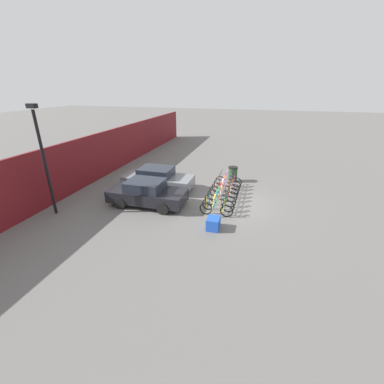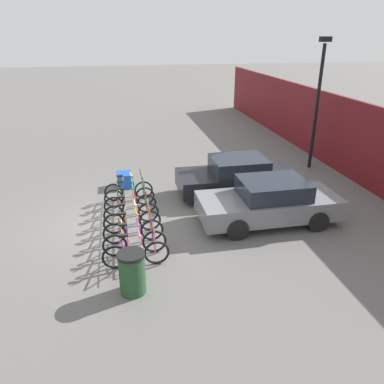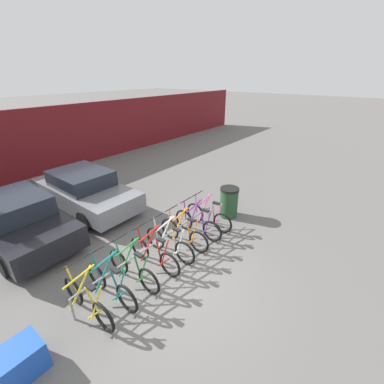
{
  "view_description": "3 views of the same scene",
  "coord_description": "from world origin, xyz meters",
  "px_view_note": "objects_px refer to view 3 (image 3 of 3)",
  "views": [
    {
      "loc": [
        -13.17,
        -1.44,
        6.1
      ],
      "look_at": [
        -0.81,
        2.06,
        0.73
      ],
      "focal_mm": 24.0,
      "sensor_mm": 36.0,
      "label": 1
    },
    {
      "loc": [
        10.61,
        0.33,
        5.53
      ],
      "look_at": [
        0.37,
        2.38,
        1.04
      ],
      "focal_mm": 35.0,
      "sensor_mm": 36.0,
      "label": 2
    },
    {
      "loc": [
        -3.4,
        -3.37,
        4.48
      ],
      "look_at": [
        1.82,
        0.71,
        1.39
      ],
      "focal_mm": 24.0,
      "sensor_mm": 36.0,
      "label": 3
    }
  ],
  "objects_px": {
    "bicycle_pink": "(208,216)",
    "cargo_crate": "(20,361)",
    "bike_rack": "(157,243)",
    "bicycle_yellow": "(87,301)",
    "bicycle_purple": "(198,224)",
    "bicycle_orange": "(184,234)",
    "car_grey": "(85,190)",
    "car_black": "(18,220)",
    "bicycle_white": "(169,244)",
    "trash_bin": "(229,202)",
    "bicycle_teal": "(111,285)",
    "bicycle_green": "(133,269)",
    "bicycle_red": "(154,254)"
  },
  "relations": [
    {
      "from": "bicycle_green",
      "to": "bicycle_pink",
      "type": "height_order",
      "value": "same"
    },
    {
      "from": "bike_rack",
      "to": "bicycle_white",
      "type": "bearing_deg",
      "value": -27.2
    },
    {
      "from": "bicycle_orange",
      "to": "bicycle_pink",
      "type": "height_order",
      "value": "same"
    },
    {
      "from": "bike_rack",
      "to": "bicycle_green",
      "type": "xyz_separation_m",
      "value": [
        -0.94,
        -0.15,
        -0.12
      ]
    },
    {
      "from": "car_black",
      "to": "car_grey",
      "type": "distance_m",
      "value": 2.32
    },
    {
      "from": "bicycle_red",
      "to": "car_grey",
      "type": "bearing_deg",
      "value": 77.65
    },
    {
      "from": "bicycle_green",
      "to": "car_grey",
      "type": "distance_m",
      "value": 4.45
    },
    {
      "from": "bicycle_purple",
      "to": "bike_rack",
      "type": "bearing_deg",
      "value": 173.45
    },
    {
      "from": "car_grey",
      "to": "trash_bin",
      "type": "relative_size",
      "value": 4.2
    },
    {
      "from": "bike_rack",
      "to": "trash_bin",
      "type": "bearing_deg",
      "value": -5.3
    },
    {
      "from": "bicycle_yellow",
      "to": "bicycle_purple",
      "type": "xyz_separation_m",
      "value": [
        3.63,
        0.0,
        0.0
      ]
    },
    {
      "from": "bicycle_red",
      "to": "car_black",
      "type": "xyz_separation_m",
      "value": [
        -1.57,
        3.86,
        0.31
      ]
    },
    {
      "from": "bicycle_white",
      "to": "car_grey",
      "type": "height_order",
      "value": "car_grey"
    },
    {
      "from": "bicycle_teal",
      "to": "car_black",
      "type": "relative_size",
      "value": 0.41
    },
    {
      "from": "bicycle_pink",
      "to": "cargo_crate",
      "type": "xyz_separation_m",
      "value": [
        -5.49,
        -0.12,
        -0.1
      ]
    },
    {
      "from": "cargo_crate",
      "to": "bike_rack",
      "type": "bearing_deg",
      "value": 4.53
    },
    {
      "from": "bicycle_orange",
      "to": "trash_bin",
      "type": "distance_m",
      "value": 2.24
    },
    {
      "from": "bicycle_red",
      "to": "bicycle_purple",
      "type": "xyz_separation_m",
      "value": [
        1.8,
        0.0,
        0.0
      ]
    },
    {
      "from": "bicycle_green",
      "to": "bicycle_orange",
      "type": "distance_m",
      "value": 1.83
    },
    {
      "from": "bicycle_yellow",
      "to": "bicycle_white",
      "type": "height_order",
      "value": "same"
    },
    {
      "from": "car_grey",
      "to": "bicycle_orange",
      "type": "bearing_deg",
      "value": -84.2
    },
    {
      "from": "bicycle_pink",
      "to": "bicycle_purple",
      "type": "bearing_deg",
      "value": 176.87
    },
    {
      "from": "bicycle_teal",
      "to": "bicycle_red",
      "type": "distance_m",
      "value": 1.28
    },
    {
      "from": "bicycle_teal",
      "to": "trash_bin",
      "type": "xyz_separation_m",
      "value": [
        4.66,
        -0.14,
        0.14
      ]
    },
    {
      "from": "bicycle_red",
      "to": "bike_rack",
      "type": "bearing_deg",
      "value": 26.27
    },
    {
      "from": "bicycle_teal",
      "to": "bicycle_pink",
      "type": "distance_m",
      "value": 3.65
    },
    {
      "from": "car_grey",
      "to": "bicycle_green",
      "type": "bearing_deg",
      "value": -108.41
    },
    {
      "from": "bicycle_red",
      "to": "bicycle_purple",
      "type": "height_order",
      "value": "same"
    },
    {
      "from": "bicycle_yellow",
      "to": "car_black",
      "type": "xyz_separation_m",
      "value": [
        0.26,
        3.86,
        0.31
      ]
    },
    {
      "from": "bicycle_teal",
      "to": "bicycle_white",
      "type": "bearing_deg",
      "value": 1.83
    },
    {
      "from": "car_grey",
      "to": "bicycle_teal",
      "type": "bearing_deg",
      "value": -115.52
    },
    {
      "from": "bike_rack",
      "to": "car_grey",
      "type": "height_order",
      "value": "car_grey"
    },
    {
      "from": "bicycle_green",
      "to": "bicycle_red",
      "type": "bearing_deg",
      "value": 0.4
    },
    {
      "from": "bike_rack",
      "to": "bicycle_orange",
      "type": "bearing_deg",
      "value": -9.52
    },
    {
      "from": "bike_rack",
      "to": "bicycle_pink",
      "type": "xyz_separation_m",
      "value": [
        2.1,
        -0.15,
        -0.12
      ]
    },
    {
      "from": "bicycle_orange",
      "to": "car_grey",
      "type": "height_order",
      "value": "car_grey"
    },
    {
      "from": "bicycle_pink",
      "to": "trash_bin",
      "type": "xyz_separation_m",
      "value": [
        1.01,
        -0.14,
        0.14
      ]
    },
    {
      "from": "bicycle_purple",
      "to": "car_grey",
      "type": "distance_m",
      "value": 4.36
    },
    {
      "from": "bicycle_white",
      "to": "bicycle_orange",
      "type": "bearing_deg",
      "value": -2.14
    },
    {
      "from": "bicycle_pink",
      "to": "car_black",
      "type": "distance_m",
      "value": 5.52
    },
    {
      "from": "bicycle_teal",
      "to": "bicycle_purple",
      "type": "distance_m",
      "value": 3.08
    },
    {
      "from": "bicycle_white",
      "to": "bicycle_purple",
      "type": "relative_size",
      "value": 1.0
    },
    {
      "from": "bicycle_red",
      "to": "bicycle_white",
      "type": "height_order",
      "value": "same"
    },
    {
      "from": "bike_rack",
      "to": "cargo_crate",
      "type": "relative_size",
      "value": 6.78
    },
    {
      "from": "bicycle_orange",
      "to": "trash_bin",
      "type": "relative_size",
      "value": 1.66
    },
    {
      "from": "bicycle_teal",
      "to": "bicycle_purple",
      "type": "relative_size",
      "value": 1.0
    },
    {
      "from": "bike_rack",
      "to": "trash_bin",
      "type": "xyz_separation_m",
      "value": [
        3.11,
        -0.29,
        0.02
      ]
    },
    {
      "from": "bicycle_orange",
      "to": "bicycle_purple",
      "type": "bearing_deg",
      "value": 2.19
    },
    {
      "from": "bicycle_pink",
      "to": "trash_bin",
      "type": "relative_size",
      "value": 1.66
    },
    {
      "from": "bicycle_teal",
      "to": "bicycle_green",
      "type": "height_order",
      "value": "same"
    }
  ]
}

